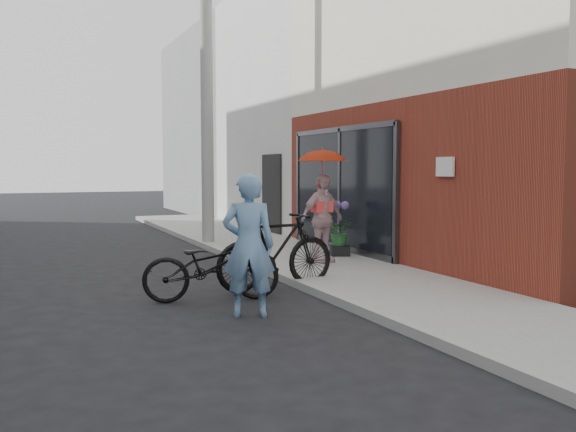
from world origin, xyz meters
TOP-DOWN VIEW (x-y plane):
  - ground at (0.00, 0.00)m, footprint 80.00×80.00m
  - sidewalk at (2.10, 2.00)m, footprint 2.20×24.00m
  - curb at (0.94, 2.00)m, footprint 0.12×24.00m
  - brick_building at (7.19, 2.01)m, footprint 8.09×8.00m
  - plaster_building at (7.20, 9.00)m, footprint 8.00×6.00m
  - east_building_far at (7.20, 16.00)m, footprint 8.00×8.00m
  - utility_pole at (1.10, 6.00)m, footprint 0.28×0.28m
  - officer at (-0.35, -0.55)m, footprint 0.74×0.62m
  - bike_left at (-0.51, 0.45)m, footprint 1.93×1.01m
  - bike_right at (0.60, 0.84)m, footprint 2.00×0.77m
  - kimono_woman at (2.06, 2.18)m, footprint 0.98×0.59m
  - parasol at (2.06, 2.18)m, footprint 0.82×0.82m
  - planter at (2.76, 2.80)m, footprint 0.45×0.45m
  - potted_plant at (2.76, 2.80)m, footprint 0.50×0.44m

SIDE VIEW (x-z plane):
  - ground at x=0.00m, z-range 0.00..0.00m
  - sidewalk at x=2.10m, z-range 0.00..0.12m
  - curb at x=0.94m, z-range 0.00..0.12m
  - planter at x=2.76m, z-range 0.12..0.31m
  - bike_left at x=-0.51m, z-range 0.00..0.97m
  - potted_plant at x=2.76m, z-range 0.31..0.86m
  - bike_right at x=0.60m, z-range 0.00..1.17m
  - officer at x=-0.35m, z-range 0.00..1.74m
  - kimono_woman at x=2.06m, z-range 0.12..1.69m
  - parasol at x=2.06m, z-range 1.69..2.41m
  - brick_building at x=7.19m, z-range -0.01..5.99m
  - plaster_building at x=7.20m, z-range 0.00..7.00m
  - east_building_far at x=7.20m, z-range 0.00..7.00m
  - utility_pole at x=1.10m, z-range 0.00..7.00m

